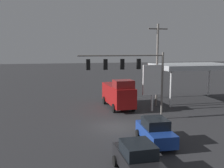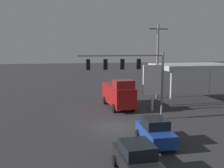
% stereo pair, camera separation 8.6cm
% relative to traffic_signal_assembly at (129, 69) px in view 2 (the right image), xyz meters
% --- Properties ---
extents(ground_plane, '(200.00, 200.00, 0.00)m').
position_rel_traffic_signal_assembly_xyz_m(ground_plane, '(1.59, 1.59, -5.11)').
color(ground_plane, '#2D2D30').
extents(traffic_signal_assembly, '(8.43, 0.43, 6.71)m').
position_rel_traffic_signal_assembly_xyz_m(traffic_signal_assembly, '(0.00, 0.00, 0.00)').
color(traffic_signal_assembly, slate).
rests_on(traffic_signal_assembly, ground).
extents(utility_pole, '(2.40, 0.26, 9.97)m').
position_rel_traffic_signal_assembly_xyz_m(utility_pole, '(-5.11, -5.50, 0.17)').
color(utility_pole, slate).
rests_on(utility_pole, ground).
extents(gas_station_canopy, '(10.14, 7.05, 5.01)m').
position_rel_traffic_signal_assembly_xyz_m(gas_station_canopy, '(-11.03, -7.45, -0.46)').
color(gas_station_canopy, '#B2B7BC').
rests_on(gas_station_canopy, ground).
extents(price_sign, '(2.28, 0.27, 5.25)m').
position_rel_traffic_signal_assembly_xyz_m(price_sign, '(-3.70, -3.25, -1.66)').
color(price_sign, silver).
rests_on(price_sign, ground).
extents(sedan_far, '(2.18, 4.46, 1.93)m').
position_rel_traffic_signal_assembly_xyz_m(sedan_far, '(-0.30, 6.10, -4.15)').
color(sedan_far, navy).
rests_on(sedan_far, ground).
extents(sedan_waiting, '(2.17, 4.46, 1.93)m').
position_rel_traffic_signal_assembly_xyz_m(sedan_waiting, '(2.47, 10.44, -4.15)').
color(sedan_waiting, black).
rests_on(sedan_waiting, ground).
extents(delivery_truck, '(2.86, 6.92, 3.58)m').
position_rel_traffic_signal_assembly_xyz_m(delivery_truck, '(-0.31, -5.57, -3.41)').
color(delivery_truck, maroon).
rests_on(delivery_truck, ground).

